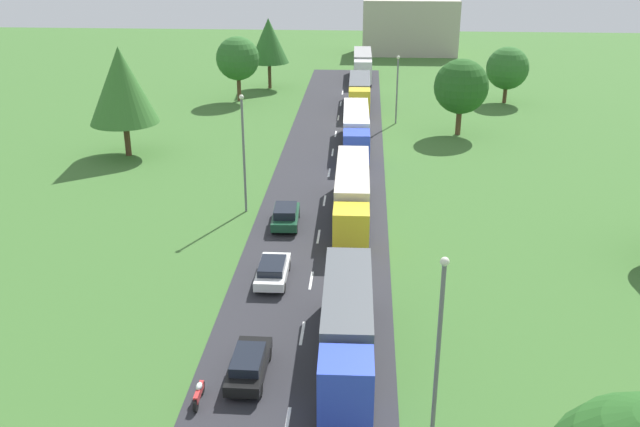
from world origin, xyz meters
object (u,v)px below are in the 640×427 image
truck_fourth (360,92)px  distant_building (410,26)px  tree_ash (507,68)px  tree_oak (122,85)px  truck_lead (347,324)px  lamppost_lead (438,353)px  truck_second (352,192)px  lamppost_third (397,86)px  truck_third (356,128)px  tree_lime (238,59)px  car_fourth (286,215)px  truck_fifth (363,64)px  car_second (249,364)px  motorcycle_courier (199,393)px  tree_pine (269,41)px  car_third (273,270)px  lamppost_second (244,149)px  tree_maple (461,87)px

truck_fourth → distant_building: size_ratio=0.78×
tree_ash → tree_oak: bearing=-148.4°
truck_lead → tree_oak: size_ratio=1.16×
truck_fourth → lamppost_lead: lamppost_lead is taller
truck_second → lamppost_third: 28.63m
truck_third → tree_ash: (18.39, 21.17, 2.24)m
tree_lime → lamppost_third: bearing=-26.9°
truck_fourth → car_fourth: bearing=-97.6°
truck_lead → car_fourth: bearing=106.5°
truck_fifth → car_fourth: truck_fifth is taller
tree_oak → distant_building: bearing=64.1°
car_second → truck_fifth: bearing=86.3°
motorcycle_courier → lamppost_third: lamppost_third is taller
tree_ash → tree_lime: size_ratio=0.86×
car_second → lamppost_third: 50.12m
tree_oak → lamppost_third: bearing=27.5°
truck_lead → tree_oak: tree_oak is taller
lamppost_third → tree_pine: 24.43m
lamppost_lead → car_third: bearing=119.5°
motorcycle_courier → lamppost_second: lamppost_second is taller
tree_oak → tree_maple: size_ratio=1.30×
truck_fourth → tree_maple: tree_maple is taller
truck_fourth → lamppost_second: (-8.33, -34.33, 3.02)m
lamppost_lead → tree_lime: size_ratio=1.15×
truck_fourth → tree_lime: (-15.35, 3.07, 3.28)m
motorcycle_courier → tree_maple: bearing=69.9°
car_fourth → lamppost_third: bearing=73.1°
truck_third → tree_ash: bearing=49.0°
truck_second → truck_fifth: bearing=89.7°
tree_lime → tree_pine: bearing=69.7°
car_second → lamppost_second: (-3.73, 21.73, 4.31)m
car_fourth → tree_lime: tree_lime is taller
truck_fifth → tree_maple: tree_maple is taller
truck_lead → truck_third: size_ratio=0.87×
car_second → car_fourth: size_ratio=0.98×
tree_lime → truck_lead: bearing=-74.8°
truck_second → distant_building: (8.12, 76.68, 2.51)m
truck_lead → tree_oak: 40.56m
truck_lead → tree_ash: (18.13, 58.39, 2.25)m
lamppost_third → truck_fourth: bearing=121.7°
truck_fifth → tree_pine: bearing=-151.7°
car_second → tree_maple: (15.31, 45.11, 4.37)m
truck_lead → tree_pine: 66.34m
truck_fifth → tree_oak: (-22.32, -38.23, 4.61)m
truck_lead → truck_fifth: truck_fifth is taller
car_second → tree_oak: size_ratio=0.43×
tree_lime → distant_building: (23.42, 38.54, -0.73)m
car_second → truck_second: bearing=77.8°
truck_lead → truck_fourth: (-0.14, 54.12, -0.01)m
truck_second → tree_oak: bearing=146.7°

